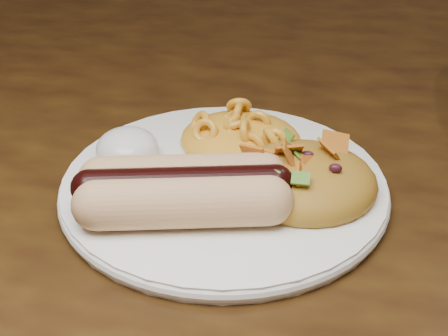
# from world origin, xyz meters

# --- Properties ---
(table) EXTENTS (1.60, 0.90, 0.75)m
(table) POSITION_xyz_m (0.00, 0.00, 0.66)
(table) COLOR #3B250B
(table) RESTS_ON floor
(plate) EXTENTS (0.30, 0.30, 0.01)m
(plate) POSITION_xyz_m (0.06, -0.09, 0.76)
(plate) COLOR white
(plate) RESTS_ON table
(hotdog) EXTENTS (0.12, 0.09, 0.03)m
(hotdog) POSITION_xyz_m (0.05, -0.13, 0.78)
(hotdog) COLOR #D8B980
(hotdog) RESTS_ON plate
(mac_and_cheese) EXTENTS (0.10, 0.09, 0.04)m
(mac_and_cheese) POSITION_xyz_m (0.07, -0.04, 0.78)
(mac_and_cheese) COLOR #FFAF27
(mac_and_cheese) RESTS_ON plate
(sour_cream) EXTENTS (0.05, 0.05, 0.03)m
(sour_cream) POSITION_xyz_m (-0.01, -0.08, 0.78)
(sour_cream) COLOR silver
(sour_cream) RESTS_ON plate
(taco_salad) EXTENTS (0.10, 0.10, 0.04)m
(taco_salad) POSITION_xyz_m (0.12, -0.09, 0.78)
(taco_salad) COLOR #D0580C
(taco_salad) RESTS_ON plate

